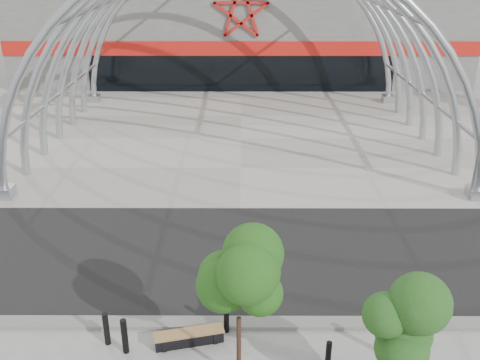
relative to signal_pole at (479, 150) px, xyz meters
name	(u,v)px	position (x,y,z in m)	size (l,w,h in m)	color
ground	(239,319)	(-9.64, -7.82, -2.26)	(140.00, 140.00, 0.00)	gray
road	(240,254)	(-9.64, -4.32, -2.25)	(140.00, 7.00, 0.02)	black
forecourt	(241,139)	(-9.64, 7.68, -2.24)	(60.00, 17.00, 0.04)	#9F9B90
kerb	(239,323)	(-9.64, -8.07, -2.20)	(60.00, 0.50, 0.12)	slate
arena_building	(241,22)	(-9.64, 25.63, 1.73)	(34.00, 15.24, 8.00)	slate
vault_canopy	(241,139)	(-9.64, 7.68, -2.24)	(20.80, 15.80, 20.36)	#A2A9AE
signal_pole	(479,150)	(0.00, 0.00, 0.00)	(0.27, 0.61, 4.33)	slate
street_tree_0	(239,291)	(-9.65, -10.11, 0.34)	(1.59, 1.59, 3.62)	black
street_tree_1	(393,319)	(-6.27, -10.75, 0.07)	(1.37, 1.37, 3.25)	#312717
bench_0	(189,338)	(-10.98, -8.85, -2.07)	(1.92, 0.83, 0.39)	black
bollard_0	(125,336)	(-12.62, -9.18, -1.75)	(0.16, 0.16, 1.03)	black
bollard_1	(106,329)	(-13.18, -8.86, -1.77)	(0.16, 0.16, 0.98)	black
bollard_2	(226,318)	(-10.00, -8.34, -1.80)	(0.15, 0.15, 0.93)	black
bollard_3	(328,357)	(-7.43, -9.85, -1.81)	(0.15, 0.15, 0.91)	black
bollard_4	(394,341)	(-5.67, -9.36, -1.71)	(0.18, 0.18, 1.11)	black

